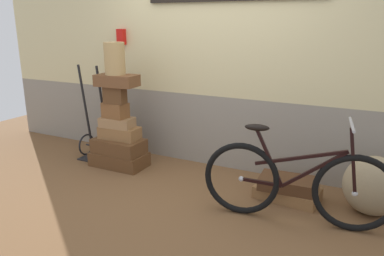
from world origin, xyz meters
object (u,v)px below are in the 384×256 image
suitcase_4 (115,110)px  wicker_basket (115,59)px  suitcase_1 (119,146)px  luggage_trolley (95,137)px  bicycle (295,184)px  suitcase_3 (117,122)px  burlap_sack (373,186)px  suitcase_0 (119,159)px  suitcase_6 (117,80)px  suitcase_5 (115,95)px  suitcase_8 (288,183)px  suitcase_7 (287,193)px  suitcase_2 (120,133)px

suitcase_4 → wicker_basket: size_ratio=0.80×
suitcase_1 → luggage_trolley: luggage_trolley is taller
suitcase_1 → bicycle: 2.30m
suitcase_3 → suitcase_4: (-0.01, -0.01, 0.15)m
suitcase_3 → bicycle: bicycle is taller
suitcase_1 → burlap_sack: 2.89m
wicker_basket → burlap_sack: size_ratio=0.67×
suitcase_0 → burlap_sack: (2.89, 0.08, 0.20)m
suitcase_4 → suitcase_6: size_ratio=0.61×
suitcase_1 → suitcase_4: 0.45m
suitcase_1 → suitcase_6: bearing=57.5°
suitcase_6 → luggage_trolley: luggage_trolley is taller
bicycle → suitcase_5: bearing=170.3°
suitcase_5 → burlap_sack: suitcase_5 is taller
suitcase_3 → suitcase_6: suitcase_6 is taller
suitcase_0 → suitcase_5: (-0.01, -0.01, 0.82)m
luggage_trolley → burlap_sack: 3.36m
burlap_sack → wicker_basket: bearing=-178.7°
suitcase_8 → burlap_sack: 0.78m
suitcase_7 → bicycle: 0.56m
suitcase_2 → wicker_basket: 0.92m
suitcase_5 → suitcase_8: size_ratio=0.46×
suitcase_3 → suitcase_4: size_ratio=1.35×
suitcase_3 → suitcase_0: bearing=-55.4°
suitcase_4 → suitcase_6: bearing=7.6°
suitcase_6 → suitcase_2: bearing=124.7°
suitcase_8 → luggage_trolley: bearing=174.0°
suitcase_1 → suitcase_7: 2.12m
suitcase_0 → suitcase_6: size_ratio=1.39×
suitcase_3 → luggage_trolley: 0.53m
suitcase_3 → suitcase_1: bearing=-48.8°
suitcase_4 → bicycle: bearing=-6.7°
suitcase_1 → suitcase_0: bearing=-86.1°
suitcase_0 → suitcase_3: (-0.02, 0.03, 0.47)m
burlap_sack → luggage_trolley: bearing=179.5°
luggage_trolley → bicycle: luggage_trolley is taller
suitcase_1 → suitcase_6: 0.82m
suitcase_6 → suitcase_1: bearing=-127.6°
suitcase_5 → bicycle: size_ratio=0.16×
suitcase_7 → luggage_trolley: (-2.58, 0.06, 0.23)m
suitcase_3 → suitcase_7: size_ratio=0.65×
suitcase_1 → wicker_basket: (-0.00, 0.01, 1.08)m
suitcase_0 → suitcase_7: bearing=0.7°
suitcase_0 → suitcase_8: bearing=-0.4°
luggage_trolley → suitcase_7: bearing=-1.4°
suitcase_0 → luggage_trolley: size_ratio=0.56×
suitcase_2 → suitcase_0: bearing=-91.0°
suitcase_2 → suitcase_5: 0.49m
luggage_trolley → wicker_basket: bearing=-11.0°
suitcase_2 → bicycle: bicycle is taller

